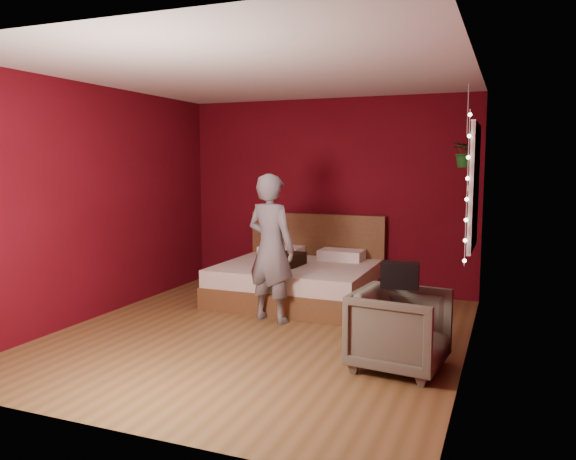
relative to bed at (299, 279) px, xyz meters
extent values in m
plane|color=brown|center=(0.14, -1.48, -0.27)|extent=(4.50, 4.50, 0.00)
cube|color=#5A0914|center=(0.14, 0.78, 1.03)|extent=(4.00, 0.02, 2.60)
cube|color=#5A0914|center=(0.14, -3.74, 1.03)|extent=(4.00, 0.02, 2.60)
cube|color=#5A0914|center=(-1.87, -1.48, 1.03)|extent=(0.02, 4.50, 2.60)
cube|color=#5A0914|center=(2.15, -1.48, 1.03)|extent=(0.02, 4.50, 2.60)
cube|color=silver|center=(0.14, -1.48, 2.34)|extent=(4.00, 4.50, 0.02)
cube|color=white|center=(2.11, -0.58, 1.23)|extent=(0.04, 0.97, 1.27)
cube|color=black|center=(2.10, -0.58, 1.23)|extent=(0.02, 0.85, 1.15)
cube|color=white|center=(2.09, -0.58, 1.23)|extent=(0.03, 0.05, 1.15)
cube|color=white|center=(2.09, -0.58, 1.23)|extent=(0.03, 0.85, 0.05)
cylinder|color=silver|center=(2.08, -1.11, 1.23)|extent=(0.01, 0.01, 1.45)
sphere|color=#FFF2CC|center=(2.08, -1.11, 0.55)|extent=(0.04, 0.04, 0.04)
sphere|color=#FFF2CC|center=(2.08, -1.11, 0.75)|extent=(0.04, 0.04, 0.04)
sphere|color=#FFF2CC|center=(2.08, -1.11, 0.94)|extent=(0.04, 0.04, 0.04)
sphere|color=#FFF2CC|center=(2.08, -1.11, 1.13)|extent=(0.04, 0.04, 0.04)
sphere|color=#FFF2CC|center=(2.08, -1.11, 1.32)|extent=(0.04, 0.04, 0.04)
sphere|color=#FFF2CC|center=(2.08, -1.11, 1.52)|extent=(0.04, 0.04, 0.04)
sphere|color=#FFF2CC|center=(2.08, -1.11, 1.71)|extent=(0.04, 0.04, 0.04)
sphere|color=#FFF2CC|center=(2.08, -1.11, 1.90)|extent=(0.04, 0.04, 0.04)
cube|color=brown|center=(0.00, -0.09, -0.14)|extent=(1.90, 1.61, 0.27)
cube|color=silver|center=(0.00, -0.09, 0.10)|extent=(1.86, 1.58, 0.21)
cube|color=brown|center=(0.00, 0.68, 0.25)|extent=(1.90, 0.08, 1.04)
cube|color=white|center=(-0.43, 0.45, 0.27)|extent=(0.57, 0.36, 0.13)
cube|color=white|center=(0.43, 0.45, 0.27)|extent=(0.57, 0.36, 0.13)
imported|color=slate|center=(0.04, -0.98, 0.54)|extent=(0.67, 0.52, 1.63)
imported|color=#595746|center=(1.64, -1.93, 0.07)|extent=(0.83, 0.81, 0.68)
cube|color=black|center=(1.62, -1.86, 0.52)|extent=(0.32, 0.18, 0.22)
cube|color=black|center=(-0.13, -0.17, 0.28)|extent=(0.45, 0.45, 0.15)
cylinder|color=silver|center=(1.97, 0.06, 2.05)|extent=(0.01, 0.01, 0.56)
imported|color=#1D5E1B|center=(1.97, 0.06, 1.59)|extent=(0.38, 0.35, 0.36)
camera|label=1|loc=(2.47, -6.54, 1.47)|focal=35.00mm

